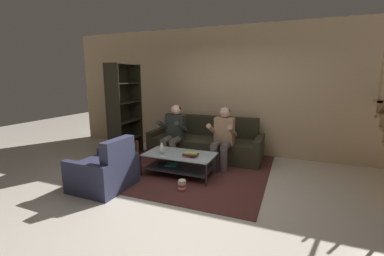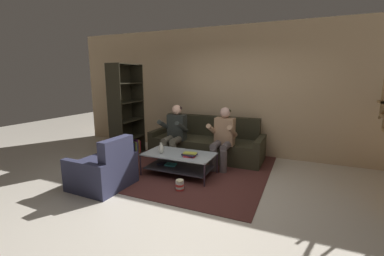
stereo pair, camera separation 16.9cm
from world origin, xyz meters
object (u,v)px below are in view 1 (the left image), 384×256
at_px(person_seated_right, 223,135).
at_px(coffee_table, 179,161).
at_px(bookshelf, 124,124).
at_px(book_stack, 191,155).
at_px(couch, 206,144).
at_px(vase, 162,149).
at_px(popcorn_tub, 182,185).
at_px(armchair, 105,172).
at_px(person_seated_left, 174,131).

height_order(person_seated_right, coffee_table, person_seated_right).
distance_m(coffee_table, bookshelf, 1.76).
bearing_deg(bookshelf, book_stack, -18.78).
xyz_separation_m(couch, vase, (-0.38, -1.35, 0.20)).
bearing_deg(popcorn_tub, book_stack, 96.76).
distance_m(person_seated_right, vase, 1.24).
distance_m(person_seated_right, bookshelf, 2.24).
relative_size(vase, armchair, 0.23).
relative_size(coffee_table, popcorn_tub, 6.67).
distance_m(person_seated_left, coffee_table, 0.91).
bearing_deg(person_seated_left, book_stack, -47.97).
height_order(person_seated_left, bookshelf, bookshelf).
xyz_separation_m(book_stack, popcorn_tub, (0.06, -0.52, -0.34)).
relative_size(coffee_table, book_stack, 4.85).
distance_m(book_stack, bookshelf, 1.99).
bearing_deg(book_stack, bookshelf, 161.22).
relative_size(person_seated_right, bookshelf, 0.58).
distance_m(person_seated_left, bookshelf, 1.17).
distance_m(coffee_table, popcorn_tub, 0.71).
bearing_deg(bookshelf, popcorn_tub, -30.98).
bearing_deg(person_seated_right, book_stack, -115.07).
bearing_deg(vase, bookshelf, 152.63).
xyz_separation_m(coffee_table, armchair, (-0.88, -0.97, 0.01)).
bearing_deg(bookshelf, armchair, -64.56).
xyz_separation_m(couch, coffee_table, (-0.09, -1.23, -0.02)).
distance_m(couch, person_seated_left, 0.83).
height_order(person_seated_left, armchair, person_seated_left).
relative_size(couch, vase, 12.48).
xyz_separation_m(vase, bookshelf, (-1.31, 0.68, 0.26)).
height_order(book_stack, popcorn_tub, book_stack).
height_order(bookshelf, popcorn_tub, bookshelf).
bearing_deg(book_stack, person_seated_left, 132.03).
bearing_deg(person_seated_right, popcorn_tub, -103.10).
height_order(person_seated_right, book_stack, person_seated_right).
xyz_separation_m(couch, bookshelf, (-1.69, -0.67, 0.46)).
bearing_deg(coffee_table, book_stack, -17.44).
relative_size(person_seated_right, armchair, 1.36).
bearing_deg(bookshelf, vase, -27.37).
xyz_separation_m(person_seated_left, book_stack, (0.70, -0.78, -0.21)).
relative_size(person_seated_right, book_stack, 4.54).
height_order(person_seated_left, popcorn_tub, person_seated_left).
xyz_separation_m(person_seated_right, coffee_table, (-0.62, -0.70, -0.38)).
bearing_deg(person_seated_left, armchair, -104.53).
xyz_separation_m(book_stack, armchair, (-1.14, -0.89, -0.16)).
height_order(couch, person_seated_left, person_seated_left).
bearing_deg(armchair, vase, 55.35).
height_order(armchair, popcorn_tub, armchair).
height_order(person_seated_right, popcorn_tub, person_seated_right).
bearing_deg(book_stack, vase, -175.25).
xyz_separation_m(vase, popcorn_tub, (0.61, -0.48, -0.40)).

